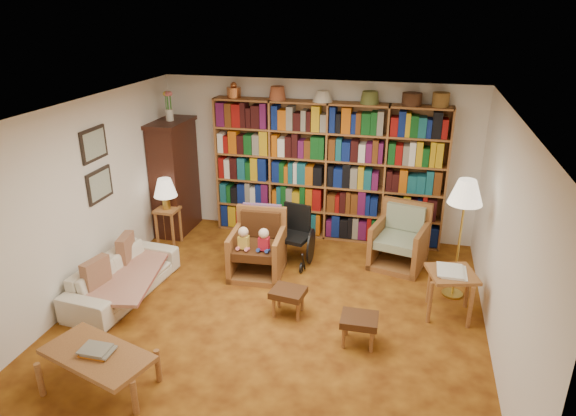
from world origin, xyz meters
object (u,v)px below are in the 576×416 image
(footstool_a, at_px, (288,294))
(footstool_b, at_px, (359,322))
(wheelchair, at_px, (295,237))
(coffee_table, at_px, (97,357))
(side_table_lamp, at_px, (168,220))
(armchair_leather, at_px, (259,247))
(side_table_papers, at_px, (451,279))
(floor_lamp, at_px, (465,197))
(sofa, at_px, (123,277))
(armchair_sage, at_px, (399,241))

(footstool_a, bearing_deg, footstool_b, -22.76)
(wheelchair, distance_m, coffee_table, 3.36)
(side_table_lamp, distance_m, armchair_leather, 1.72)
(coffee_table, bearing_deg, side_table_papers, 32.77)
(floor_lamp, distance_m, footstool_b, 2.04)
(sofa, height_order, side_table_lamp, side_table_lamp)
(floor_lamp, xyz_separation_m, footstool_a, (-1.99, -0.95, -1.10))
(armchair_leather, height_order, side_table_papers, armchair_leather)
(armchair_sage, bearing_deg, floor_lamp, -45.78)
(sofa, height_order, wheelchair, wheelchair)
(sofa, height_order, side_table_papers, side_table_papers)
(footstool_b, bearing_deg, coffee_table, -150.76)
(sofa, distance_m, floor_lamp, 4.47)
(sofa, height_order, coffee_table, sofa)
(armchair_leather, relative_size, footstool_b, 2.20)
(floor_lamp, bearing_deg, side_table_lamp, 173.12)
(floor_lamp, relative_size, footstool_a, 3.63)
(side_table_lamp, height_order, floor_lamp, floor_lamp)
(floor_lamp, bearing_deg, wheelchair, 168.74)
(wheelchair, distance_m, floor_lamp, 2.48)
(sofa, relative_size, armchair_sage, 1.90)
(sofa, bearing_deg, wheelchair, -48.41)
(armchair_sage, xyz_separation_m, floor_lamp, (0.75, -0.77, 1.03))
(sofa, relative_size, footstool_b, 4.13)
(wheelchair, xyz_separation_m, side_table_papers, (2.14, -0.94, 0.10))
(side_table_papers, distance_m, coffee_table, 4.03)
(armchair_sage, height_order, coffee_table, armchair_sage)
(footstool_b, distance_m, coffee_table, 2.75)
(side_table_lamp, bearing_deg, armchair_leather, -16.91)
(sofa, relative_size, side_table_papers, 2.62)
(side_table_lamp, distance_m, wheelchair, 2.07)
(footstool_b, bearing_deg, side_table_lamp, 150.07)
(armchair_sage, distance_m, floor_lamp, 1.49)
(armchair_leather, distance_m, footstool_b, 2.08)
(armchair_sage, height_order, footstool_a, armchair_sage)
(sofa, xyz_separation_m, footstool_b, (3.12, -0.31, 0.03))
(armchair_leather, height_order, armchair_sage, armchair_leather)
(side_table_lamp, relative_size, footstool_a, 1.37)
(armchair_sage, distance_m, side_table_papers, 1.43)
(side_table_papers, xyz_separation_m, coffee_table, (-3.39, -2.18, -0.12))
(footstool_b, bearing_deg, floor_lamp, 50.97)
(floor_lamp, height_order, footstool_b, floor_lamp)
(footstool_a, height_order, footstool_b, footstool_b)
(side_table_lamp, distance_m, armchair_sage, 3.56)
(side_table_papers, bearing_deg, floor_lamp, 80.05)
(armchair_sage, height_order, footstool_b, armchair_sage)
(side_table_lamp, height_order, footstool_b, side_table_lamp)
(footstool_a, bearing_deg, side_table_lamp, 147.49)
(side_table_papers, xyz_separation_m, footstool_a, (-1.91, -0.46, -0.22))
(side_table_papers, height_order, footstool_b, side_table_papers)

